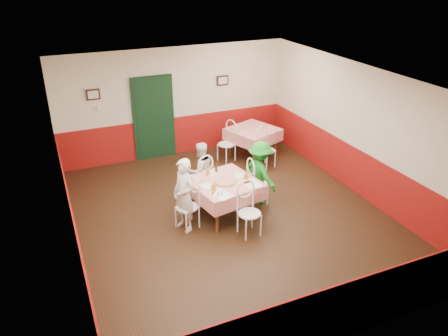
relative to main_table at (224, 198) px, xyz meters
name	(u,v)px	position (x,y,z in m)	size (l,w,h in m)	color
floor	(231,216)	(0.09, -0.12, -0.38)	(7.00, 7.00, 0.00)	black
ceiling	(232,80)	(0.09, -0.12, 2.42)	(7.00, 7.00, 0.00)	white
back_wall	(175,102)	(0.09, 3.38, 1.02)	(6.00, 0.10, 2.80)	beige
front_wall	(347,259)	(0.09, -3.62, 1.02)	(6.00, 0.10, 2.80)	beige
left_wall	(65,182)	(-2.91, -0.12, 1.02)	(0.10, 7.00, 2.80)	beige
right_wall	(359,131)	(3.09, -0.12, 1.02)	(0.10, 7.00, 2.80)	beige
wainscot_back	(177,135)	(0.09, 3.36, 0.12)	(6.00, 0.03, 1.00)	maroon
wainscot_front	(338,313)	(0.09, -3.61, 0.12)	(6.00, 0.03, 1.00)	maroon
wainscot_left	(74,228)	(-2.89, -0.12, 0.12)	(0.03, 7.00, 1.00)	maroon
wainscot_right	(353,169)	(3.08, -0.12, 0.12)	(0.03, 7.00, 1.00)	maroon
door	(154,119)	(-0.51, 3.33, 0.68)	(0.96, 0.06, 2.10)	black
picture_left	(93,95)	(-1.91, 3.33, 1.48)	(0.32, 0.03, 0.26)	black
picture_right	(223,80)	(1.39, 3.33, 1.48)	(0.32, 0.03, 0.26)	black
thermostat	(99,108)	(-1.81, 3.33, 1.12)	(0.10, 0.03, 0.10)	white
main_table	(224,198)	(0.00, 0.00, 0.00)	(1.22, 1.22, 0.77)	red
second_table	(253,143)	(1.85, 2.39, 0.00)	(1.12, 1.12, 0.77)	red
chair_left	(187,207)	(-0.84, -0.16, 0.08)	(0.42, 0.42, 0.90)	white
chair_right	(258,184)	(0.84, 0.16, 0.08)	(0.42, 0.42, 0.90)	white
chair_far	(202,179)	(-0.16, 0.84, 0.08)	(0.42, 0.42, 0.90)	white
chair_near	(249,214)	(0.16, -0.84, 0.08)	(0.42, 0.42, 0.90)	white
chair_second_a	(226,144)	(1.10, 2.39, 0.08)	(0.42, 0.42, 0.90)	white
chair_second_b	(266,150)	(1.85, 1.64, 0.08)	(0.42, 0.42, 0.90)	white
pizza	(225,182)	(0.01, -0.06, 0.40)	(0.41, 0.41, 0.03)	#B74723
plate_left	(207,186)	(-0.40, -0.07, 0.39)	(0.25, 0.25, 0.01)	white
plate_right	(240,175)	(0.39, 0.11, 0.39)	(0.25, 0.25, 0.01)	white
plate_far	(212,174)	(-0.10, 0.40, 0.39)	(0.25, 0.25, 0.01)	white
glass_a	(214,188)	(-0.34, -0.31, 0.46)	(0.08, 0.08, 0.15)	#BF7219
glass_b	(246,177)	(0.42, -0.13, 0.46)	(0.08, 0.08, 0.16)	#BF7219
glass_c	(208,172)	(-0.20, 0.37, 0.46)	(0.08, 0.08, 0.14)	#BF7219
beer_bottle	(216,168)	(0.01, 0.42, 0.48)	(0.05, 0.05, 0.19)	#381C0A
shaker_a	(218,194)	(-0.33, -0.51, 0.43)	(0.04, 0.04, 0.09)	silver
shaker_b	(222,193)	(-0.26, -0.49, 0.43)	(0.04, 0.04, 0.09)	silver
shaker_c	(213,193)	(-0.41, -0.42, 0.43)	(0.04, 0.04, 0.09)	#B23319
menu_left	(222,195)	(-0.25, -0.48, 0.39)	(0.30, 0.40, 0.00)	white
menu_right	(252,183)	(0.46, -0.30, 0.39)	(0.30, 0.40, 0.00)	white
wallet	(246,182)	(0.38, -0.22, 0.40)	(0.11, 0.09, 0.02)	black
diner_left	(184,195)	(-0.88, -0.17, 0.35)	(0.53, 0.35, 1.45)	gray
diner_far	(201,170)	(-0.17, 0.88, 0.26)	(0.62, 0.48, 1.27)	gray
diner_right	(260,173)	(0.88, 0.17, 0.32)	(0.89, 0.51, 1.38)	gray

